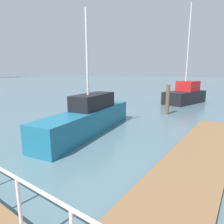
# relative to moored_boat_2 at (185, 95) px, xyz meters

# --- Properties ---
(ground_plane) EXTENTS (300.00, 300.00, 0.00)m
(ground_plane) POSITION_rel_moored_boat_2_xyz_m (-16.54, 3.96, -0.91)
(ground_plane) COLOR slate
(floating_dock) EXTENTS (12.13, 2.00, 0.18)m
(floating_dock) POSITION_rel_moored_boat_2_xyz_m (-13.98, -4.16, -0.82)
(floating_dock) COLOR olive
(floating_dock) RESTS_ON ground_plane
(dock_piling_3) EXTENTS (0.29, 0.29, 2.31)m
(dock_piling_3) POSITION_rel_moored_boat_2_xyz_m (-6.66, -0.41, 0.25)
(dock_piling_3) COLOR brown
(dock_piling_3) RESTS_ON ground_plane
(moored_boat_2) EXTENTS (5.65, 3.38, 9.86)m
(moored_boat_2) POSITION_rel_moored_boat_2_xyz_m (0.00, 0.00, 0.00)
(moored_boat_2) COLOR black
(moored_boat_2) RESTS_ON ground_plane
(moored_boat_3) EXTENTS (7.55, 2.73, 6.29)m
(moored_boat_3) POSITION_rel_moored_boat_2_xyz_m (-13.55, 1.49, -0.09)
(moored_boat_3) COLOR #1E6B8C
(moored_boat_3) RESTS_ON ground_plane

